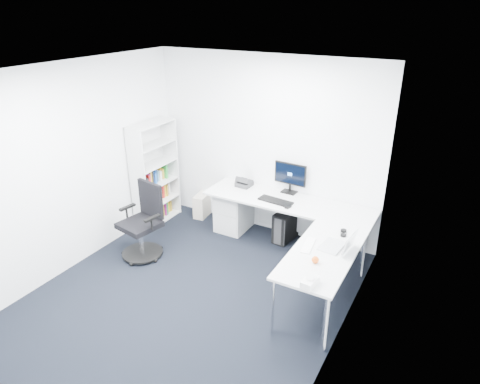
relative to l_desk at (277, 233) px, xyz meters
The scene contains 22 objects.
ground 1.55m from the l_desk, 111.45° to the right, with size 4.20×4.20×0.00m, color black.
ceiling 2.78m from the l_desk, 111.45° to the right, with size 4.20×4.20×0.00m, color white.
wall_back 1.33m from the l_desk, 128.16° to the left, with size 3.60×0.02×2.70m, color white.
wall_front 3.68m from the l_desk, 98.93° to the right, with size 3.60×0.02×2.70m, color white.
wall_left 2.91m from the l_desk, 149.22° to the right, with size 0.02×4.20×2.70m, color white.
wall_right 2.12m from the l_desk, 48.24° to the right, with size 0.02×4.20×2.70m, color white.
l_desk is the anchor object (origin of this frame).
drawer_pedestal 1.03m from the l_desk, 155.62° to the left, with size 0.45×0.56×0.69m, color silver.
bookshelf 2.23m from the l_desk, behind, with size 0.32×0.83×1.66m, color silver, non-canonical shape.
task_chair 1.93m from the l_desk, 151.00° to the right, with size 0.60×0.60×1.07m, color black, non-canonical shape.
black_pc_tower 0.52m from the l_desk, 98.23° to the left, with size 0.21×0.48×0.47m, color black.
beige_pc_tower 1.73m from the l_desk, 160.70° to the left, with size 0.18×0.41×0.39m, color #C0B6A3.
power_strip 0.91m from the l_desk, 57.69° to the left, with size 0.36×0.06×0.04m, color white.
monitor 0.88m from the l_desk, 99.07° to the left, with size 0.50×0.16×0.48m, color black, non-canonical shape.
black_keyboard 0.46m from the l_desk, 121.23° to the left, with size 0.50×0.18×0.02m, color black.
mouse 0.41m from the l_desk, 58.48° to the left, with size 0.06×0.10×0.03m, color black.
desk_phone 1.05m from the l_desk, 147.27° to the left, with size 0.22×0.22×0.15m, color #2C2C2F, non-canonical shape.
laptop 1.20m from the l_desk, 30.93° to the right, with size 0.34×0.33×0.24m, color silver, non-canonical shape.
white_keyboard 1.04m from the l_desk, 44.26° to the right, with size 0.11×0.37×0.01m, color white.
headphones 1.07m from the l_desk, 11.82° to the right, with size 0.11×0.17×0.05m, color black, non-canonical shape.
orange_fruit 1.38m from the l_desk, 47.88° to the right, with size 0.08×0.08×0.08m, color #DF5613.
tissue_box 1.75m from the l_desk, 54.88° to the right, with size 0.11×0.22×0.08m, color white.
Camera 1 is at (2.63, -3.44, 3.34)m, focal length 32.00 mm.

